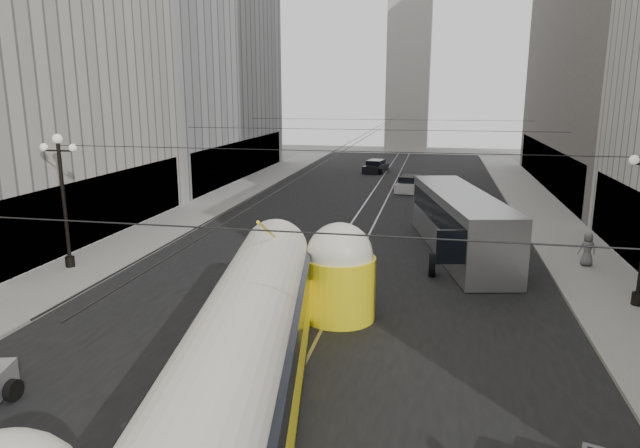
% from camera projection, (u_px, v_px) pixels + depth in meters
% --- Properties ---
extents(road, '(20.00, 85.00, 0.02)m').
position_uv_depth(road, '(366.00, 218.00, 38.97)').
color(road, black).
rests_on(road, ground).
extents(sidewalk_left, '(4.00, 72.00, 0.15)m').
position_uv_depth(sidewalk_left, '(220.00, 201.00, 44.65)').
color(sidewalk_left, gray).
rests_on(sidewalk_left, ground).
extents(sidewalk_right, '(4.00, 72.00, 0.15)m').
position_uv_depth(sidewalk_right, '(543.00, 214.00, 39.94)').
color(sidewalk_right, gray).
rests_on(sidewalk_right, ground).
extents(rail_left, '(0.12, 85.00, 0.04)m').
position_uv_depth(rail_left, '(355.00, 217.00, 39.12)').
color(rail_left, gray).
rests_on(rail_left, ground).
extents(rail_right, '(0.12, 85.00, 0.04)m').
position_uv_depth(rail_right, '(377.00, 218.00, 38.83)').
color(rail_right, gray).
rests_on(rail_right, ground).
extents(building_left_far, '(12.60, 28.60, 28.60)m').
position_uv_depth(building_left_far, '(181.00, 28.00, 54.45)').
color(building_left_far, '#999999').
rests_on(building_left_far, ground).
extents(distant_tower, '(6.00, 6.00, 31.36)m').
position_uv_depth(distant_tower, '(410.00, 44.00, 80.91)').
color(distant_tower, '#B2AFA8').
rests_on(distant_tower, ground).
extents(lamppost_left_mid, '(1.86, 0.44, 6.37)m').
position_uv_depth(lamppost_left_mid, '(63.00, 193.00, 26.77)').
color(lamppost_left_mid, black).
rests_on(lamppost_left_mid, sidewalk_left).
extents(catenary, '(25.00, 72.00, 0.23)m').
position_uv_depth(catenary, '(368.00, 132.00, 36.66)').
color(catenary, black).
rests_on(catenary, ground).
extents(streetcar, '(5.16, 16.92, 3.76)m').
position_uv_depth(streetcar, '(247.00, 351.00, 14.78)').
color(streetcar, yellow).
rests_on(streetcar, ground).
extents(city_bus, '(5.36, 13.16, 3.24)m').
position_uv_depth(city_bus, '(460.00, 220.00, 30.09)').
color(city_bus, gray).
rests_on(city_bus, ground).
extents(sedan_white_far, '(2.42, 4.54, 1.36)m').
position_uv_depth(sedan_white_far, '(410.00, 184.00, 49.19)').
color(sedan_white_far, silver).
rests_on(sedan_white_far, ground).
extents(sedan_dark_far, '(2.51, 4.47, 1.33)m').
position_uv_depth(sedan_dark_far, '(376.00, 167.00, 60.90)').
color(sedan_dark_far, black).
rests_on(sedan_dark_far, ground).
extents(pedestrian_sidewalk_right, '(0.85, 0.58, 1.64)m').
position_uv_depth(pedestrian_sidewalk_right, '(587.00, 249.00, 27.58)').
color(pedestrian_sidewalk_right, slate).
rests_on(pedestrian_sidewalk_right, sidewalk_right).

